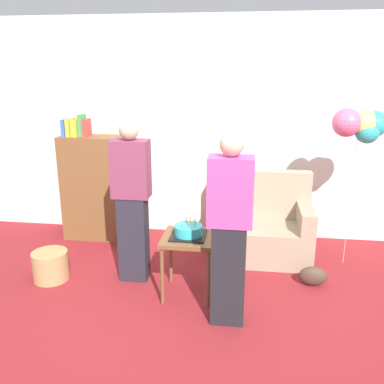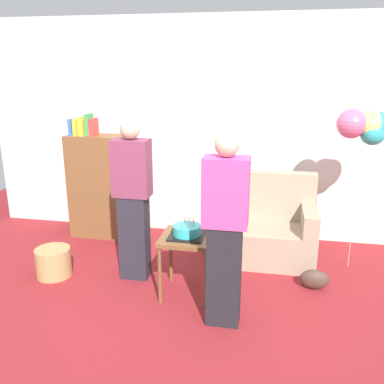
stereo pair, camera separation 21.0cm
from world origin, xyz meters
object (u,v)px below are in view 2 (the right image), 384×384
at_px(couch, 265,229).
at_px(bookshelf, 102,185).
at_px(person_blowing_candles, 133,200).
at_px(birthday_cake, 187,231).
at_px(balloon_bunch, 368,126).
at_px(person_holding_cake, 225,231).
at_px(side_table, 187,245).
at_px(handbag, 314,279).
at_px(wicker_basket, 53,262).

bearing_deg(couch, bookshelf, 172.06).
bearing_deg(person_blowing_candles, couch, 19.51).
bearing_deg(birthday_cake, balloon_bunch, 26.59).
bearing_deg(person_blowing_candles, person_holding_cake, -42.12).
relative_size(person_blowing_candles, balloon_bunch, 0.95).
height_order(side_table, person_blowing_candles, person_blowing_candles).
bearing_deg(bookshelf, handbag, -19.77).
height_order(couch, person_holding_cake, person_holding_cake).
bearing_deg(person_blowing_candles, handbag, -6.90).
bearing_deg(balloon_bunch, handbag, -130.89).
bearing_deg(balloon_bunch, couch, 171.26).
distance_m(birthday_cake, wicker_basket, 1.53).
relative_size(birthday_cake, handbag, 1.14).
distance_m(birthday_cake, handbag, 1.37).
height_order(bookshelf, side_table, bookshelf).
xyz_separation_m(side_table, person_holding_cake, (0.39, -0.39, 0.33)).
height_order(side_table, birthday_cake, birthday_cake).
distance_m(side_table, person_blowing_candles, 0.72).
bearing_deg(handbag, balloon_bunch, 49.11).
distance_m(person_holding_cake, handbag, 1.31).
relative_size(bookshelf, birthday_cake, 4.87).
distance_m(side_table, wicker_basket, 1.49).
height_order(wicker_basket, balloon_bunch, balloon_bunch).
bearing_deg(birthday_cake, person_blowing_candles, 157.94).
xyz_separation_m(person_blowing_candles, person_holding_cake, (0.99, -0.63, 0.00)).
bearing_deg(couch, person_blowing_candles, -150.87).
height_order(side_table, person_holding_cake, person_holding_cake).
relative_size(person_blowing_candles, person_holding_cake, 1.00).
height_order(person_blowing_candles, handbag, person_blowing_candles).
height_order(birthday_cake, balloon_bunch, balloon_bunch).
xyz_separation_m(wicker_basket, balloon_bunch, (3.08, 0.73, 1.39)).
xyz_separation_m(bookshelf, person_blowing_candles, (0.76, -1.01, 0.16)).
bearing_deg(balloon_bunch, person_holding_cake, -135.80).
xyz_separation_m(person_holding_cake, balloon_bunch, (1.24, 1.21, 0.71)).
distance_m(couch, side_table, 1.20).
distance_m(couch, balloon_bunch, 1.53).
bearing_deg(handbag, couch, 128.75).
bearing_deg(person_blowing_candles, side_table, -31.68).
xyz_separation_m(couch, side_table, (-0.70, -0.96, 0.17)).
height_order(birthday_cake, handbag, birthday_cake).
xyz_separation_m(birthday_cake, balloon_bunch, (1.64, 0.82, 0.90)).
distance_m(handbag, balloon_bunch, 1.58).
relative_size(bookshelf, wicker_basket, 4.33).
height_order(side_table, wicker_basket, side_table).
relative_size(bookshelf, balloon_bunch, 0.91).
distance_m(bookshelf, person_blowing_candles, 1.27).
bearing_deg(person_blowing_candles, birthday_cake, -31.68).
bearing_deg(handbag, person_holding_cake, -138.74).
relative_size(wicker_basket, balloon_bunch, 0.21).
bearing_deg(person_holding_cake, balloon_bunch, -112.27).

